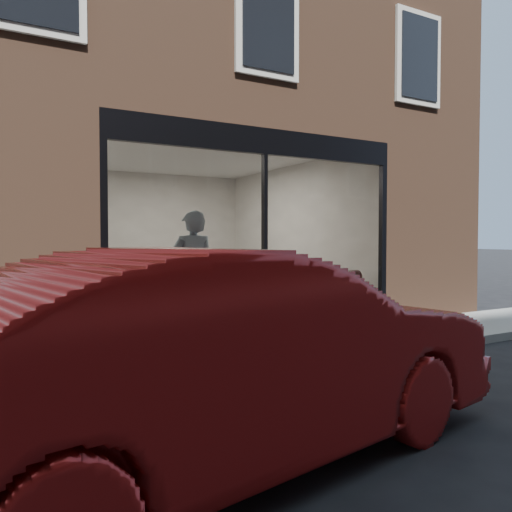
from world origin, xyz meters
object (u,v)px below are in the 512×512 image
banquette (252,317)px  parked_car (226,356)px  cafe_table_right (283,277)px  cafe_chair_left (116,313)px  person (193,272)px  cafe_table_left (124,285)px

banquette → parked_car: bearing=-120.8°
cafe_table_right → cafe_chair_left: (-3.19, 0.20, -0.50)m
person → cafe_chair_left: (-0.93, 1.14, -0.73)m
banquette → cafe_chair_left: 2.31m
cafe_chair_left → cafe_table_right: bearing=-160.3°
parked_car → cafe_table_left: bearing=-18.1°
cafe_table_right → cafe_chair_left: cafe_table_right is taller
banquette → cafe_chair_left: bearing=144.7°
cafe_table_left → cafe_table_right: cafe_table_right is taller
person → parked_car: bearing=77.8°
banquette → parked_car: 4.83m
person → banquette: bearing=175.2°
person → cafe_table_right: (2.26, 0.94, -0.23)m
person → parked_car: size_ratio=0.44×
person → cafe_table_right: 2.46m
person → cafe_table_right: size_ratio=3.10×
cafe_table_left → cafe_table_right: (3.11, 0.04, 0.00)m
cafe_table_left → cafe_chair_left: size_ratio=1.23×
person → cafe_chair_left: person is taller
parked_car → cafe_chair_left: bearing=-16.9°
banquette → cafe_table_left: cafe_table_left is taller
banquette → cafe_table_left: (-1.81, 1.10, 0.52)m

